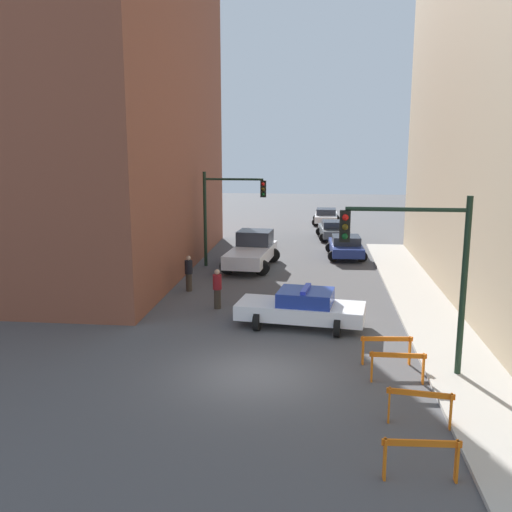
{
  "coord_description": "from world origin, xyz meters",
  "views": [
    {
      "loc": [
        1.71,
        -15.82,
        6.79
      ],
      "look_at": [
        -0.97,
        8.94,
        1.78
      ],
      "focal_mm": 40.0,
      "sensor_mm": 36.0,
      "label": 1
    }
  ],
  "objects_px": {
    "barrier_back": "(398,362)",
    "barrier_corner": "(387,345)",
    "parked_car_far": "(326,216)",
    "parked_car_near": "(346,246)",
    "barrier_mid": "(420,402)",
    "traffic_light_near": "(423,258)",
    "white_truck": "(252,251)",
    "parked_car_mid": "(333,230)",
    "pedestrian_corner": "(189,273)",
    "traffic_light_far": "(225,205)",
    "pedestrian_crossing": "(217,288)",
    "police_car": "(302,308)",
    "barrier_front": "(421,453)"
  },
  "relations": [
    {
      "from": "parked_car_far",
      "to": "barrier_back",
      "type": "distance_m",
      "value": 32.12
    },
    {
      "from": "traffic_light_far",
      "to": "barrier_corner",
      "type": "height_order",
      "value": "traffic_light_far"
    },
    {
      "from": "barrier_mid",
      "to": "barrier_corner",
      "type": "height_order",
      "value": "same"
    },
    {
      "from": "traffic_light_near",
      "to": "barrier_back",
      "type": "xyz_separation_m",
      "value": [
        -0.65,
        -0.61,
        -2.91
      ]
    },
    {
      "from": "parked_car_mid",
      "to": "barrier_mid",
      "type": "xyz_separation_m",
      "value": [
        1.4,
        -27.11,
        -0.06
      ]
    },
    {
      "from": "police_car",
      "to": "barrier_corner",
      "type": "relative_size",
      "value": 3.07
    },
    {
      "from": "parked_car_mid",
      "to": "pedestrian_corner",
      "type": "height_order",
      "value": "pedestrian_corner"
    },
    {
      "from": "parked_car_near",
      "to": "pedestrian_crossing",
      "type": "distance_m",
      "value": 12.75
    },
    {
      "from": "traffic_light_far",
      "to": "barrier_corner",
      "type": "distance_m",
      "value": 15.56
    },
    {
      "from": "traffic_light_far",
      "to": "police_car",
      "type": "xyz_separation_m",
      "value": [
        4.51,
        -10.06,
        -2.67
      ]
    },
    {
      "from": "traffic_light_near",
      "to": "parked_car_far",
      "type": "height_order",
      "value": "traffic_light_near"
    },
    {
      "from": "traffic_light_far",
      "to": "barrier_back",
      "type": "height_order",
      "value": "traffic_light_far"
    },
    {
      "from": "parked_car_near",
      "to": "barrier_corner",
      "type": "height_order",
      "value": "parked_car_near"
    },
    {
      "from": "traffic_light_near",
      "to": "barrier_mid",
      "type": "height_order",
      "value": "traffic_light_near"
    },
    {
      "from": "barrier_back",
      "to": "traffic_light_far",
      "type": "bearing_deg",
      "value": 116.43
    },
    {
      "from": "parked_car_far",
      "to": "barrier_mid",
      "type": "relative_size",
      "value": 2.73
    },
    {
      "from": "traffic_light_far",
      "to": "white_truck",
      "type": "distance_m",
      "value": 2.9
    },
    {
      "from": "white_truck",
      "to": "parked_car_near",
      "type": "xyz_separation_m",
      "value": [
        5.25,
        3.24,
        -0.23
      ]
    },
    {
      "from": "white_truck",
      "to": "barrier_corner",
      "type": "bearing_deg",
      "value": -61.89
    },
    {
      "from": "pedestrian_corner",
      "to": "barrier_front",
      "type": "xyz_separation_m",
      "value": [
        8.02,
        -14.27,
        -0.24
      ]
    },
    {
      "from": "pedestrian_crossing",
      "to": "pedestrian_corner",
      "type": "bearing_deg",
      "value": -159.24
    },
    {
      "from": "pedestrian_crossing",
      "to": "pedestrian_corner",
      "type": "xyz_separation_m",
      "value": [
        -1.8,
        2.65,
        0.0
      ]
    },
    {
      "from": "parked_car_far",
      "to": "pedestrian_crossing",
      "type": "height_order",
      "value": "pedestrian_crossing"
    },
    {
      "from": "parked_car_far",
      "to": "pedestrian_crossing",
      "type": "xyz_separation_m",
      "value": [
        -4.77,
        -25.31,
        0.19
      ]
    },
    {
      "from": "police_car",
      "to": "barrier_corner",
      "type": "distance_m",
      "value": 4.38
    },
    {
      "from": "traffic_light_far",
      "to": "barrier_corner",
      "type": "bearing_deg",
      "value": -61.83
    },
    {
      "from": "traffic_light_near",
      "to": "parked_car_far",
      "type": "distance_m",
      "value": 31.68
    },
    {
      "from": "barrier_mid",
      "to": "barrier_back",
      "type": "relative_size",
      "value": 0.99
    },
    {
      "from": "traffic_light_near",
      "to": "white_truck",
      "type": "height_order",
      "value": "traffic_light_near"
    },
    {
      "from": "barrier_corner",
      "to": "barrier_back",
      "type": "bearing_deg",
      "value": -83.35
    },
    {
      "from": "traffic_light_far",
      "to": "parked_car_far",
      "type": "xyz_separation_m",
      "value": [
        5.75,
        17.22,
        -2.72
      ]
    },
    {
      "from": "police_car",
      "to": "pedestrian_crossing",
      "type": "distance_m",
      "value": 4.04
    },
    {
      "from": "traffic_light_near",
      "to": "pedestrian_corner",
      "type": "distance_m",
      "value": 12.77
    },
    {
      "from": "police_car",
      "to": "barrier_front",
      "type": "distance_m",
      "value": 10.02
    },
    {
      "from": "pedestrian_crossing",
      "to": "barrier_front",
      "type": "height_order",
      "value": "pedestrian_crossing"
    },
    {
      "from": "parked_car_near",
      "to": "white_truck",
      "type": "bearing_deg",
      "value": -150.63
    },
    {
      "from": "parked_car_near",
      "to": "barrier_mid",
      "type": "xyz_separation_m",
      "value": [
        0.83,
        -20.64,
        -0.06
      ]
    },
    {
      "from": "pedestrian_crossing",
      "to": "police_car",
      "type": "bearing_deg",
      "value": 47.39
    },
    {
      "from": "white_truck",
      "to": "parked_car_far",
      "type": "height_order",
      "value": "white_truck"
    },
    {
      "from": "barrier_back",
      "to": "parked_car_near",
      "type": "bearing_deg",
      "value": 92.01
    },
    {
      "from": "white_truck",
      "to": "barrier_corner",
      "type": "distance_m",
      "value": 14.7
    },
    {
      "from": "white_truck",
      "to": "barrier_back",
      "type": "distance_m",
      "value": 16.02
    },
    {
      "from": "barrier_back",
      "to": "barrier_corner",
      "type": "distance_m",
      "value": 1.37
    },
    {
      "from": "pedestrian_crossing",
      "to": "barrier_corner",
      "type": "distance_m",
      "value": 8.26
    },
    {
      "from": "police_car",
      "to": "parked_car_far",
      "type": "bearing_deg",
      "value": 4.96
    },
    {
      "from": "white_truck",
      "to": "barrier_corner",
      "type": "relative_size",
      "value": 3.48
    },
    {
      "from": "pedestrian_corner",
      "to": "traffic_light_near",
      "type": "bearing_deg",
      "value": -43.34
    },
    {
      "from": "white_truck",
      "to": "pedestrian_crossing",
      "type": "bearing_deg",
      "value": -88.44
    },
    {
      "from": "barrier_corner",
      "to": "pedestrian_corner",
      "type": "bearing_deg",
      "value": 134.95
    },
    {
      "from": "parked_car_mid",
      "to": "police_car",
      "type": "bearing_deg",
      "value": -99.78
    }
  ]
}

